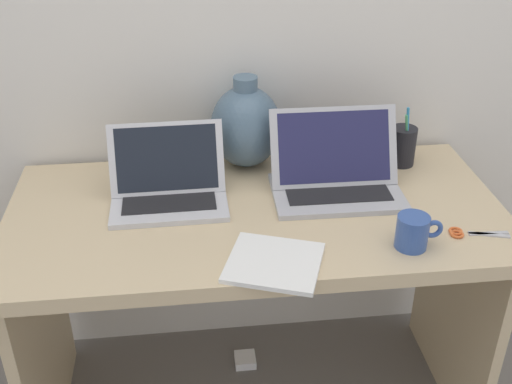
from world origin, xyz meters
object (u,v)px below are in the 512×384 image
Objects in this scene: pen_cup at (403,146)px; scissors at (468,233)px; green_vase at (246,126)px; notebook_stack at (274,263)px; laptop_right at (335,171)px; coffee_mug at (413,232)px; laptop_left at (168,182)px; power_brick at (245,360)px.

scissors is at bearing -83.08° from pen_cup.
pen_cup is at bearing -6.63° from green_vase.
notebook_stack is 1.12× the size of pen_cup.
green_vase is (-0.23, 0.18, 0.07)m from laptop_right.
scissors is at bearing 12.23° from coffee_mug.
notebook_stack is (-0.21, -0.32, -0.05)m from laptop_right.
laptop_left is at bearing -169.22° from pen_cup.
power_brick is (-0.25, 0.08, -0.76)m from laptop_right.
laptop_right is 1.68× the size of notebook_stack.
laptop_right reaches higher than laptop_left.
notebook_stack is at bearing -134.43° from pen_cup.
laptop_left is 1.47× the size of notebook_stack.
coffee_mug is 0.43m from pen_cup.
laptop_right reaches higher than power_brick.
pen_cup reaches higher than notebook_stack.
notebook_stack is at bearing -174.05° from coffee_mug.
laptop_left is 4.39× the size of power_brick.
coffee_mug is 0.77× the size of scissors.
power_brick is at bearing -100.63° from green_vase.
coffee_mug is 0.91m from power_brick.
laptop_right reaches higher than scissors.
laptop_right is 1.30× the size of green_vase.
laptop_right is at bearing 56.57° from notebook_stack.
pen_cup is 1.26× the size of scissors.
laptop_left is at bearing 126.47° from notebook_stack.
pen_cup reaches higher than scissors.
coffee_mug reaches higher than notebook_stack.
coffee_mug is at bearing -45.22° from power_brick.
scissors is 0.94m from power_brick.
laptop_right is 1.89× the size of pen_cup.
laptop_left is at bearing -140.99° from green_vase.
laptop_left is at bearing -179.98° from laptop_right.
power_brick is at bearing -174.24° from pen_cup.
pen_cup is at bearing 10.78° from laptop_left.
pen_cup is (0.46, -0.05, -0.06)m from green_vase.
laptop_right is 0.30m from green_vase.
scissors is at bearing -19.22° from laptop_left.
laptop_left is at bearing -158.38° from power_brick.
scissors is 2.11× the size of power_brick.
scissors is (0.49, 0.07, -0.00)m from notebook_stack.
green_vase is at bearing 141.01° from laptop_right.
notebook_stack is 0.50m from scissors.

